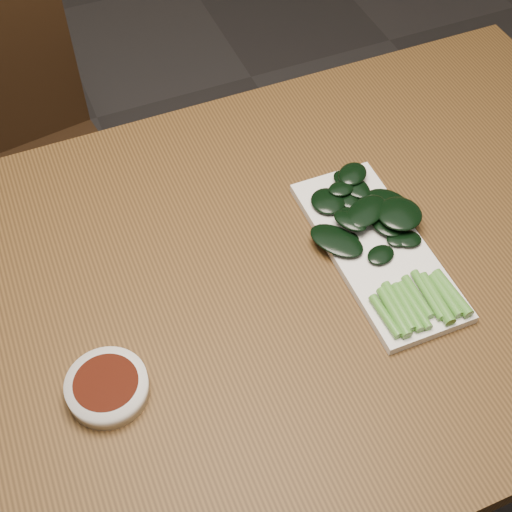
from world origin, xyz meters
The scene contains 6 objects.
ground centered at (0.00, 0.00, 0.00)m, with size 6.00×6.00×0.00m, color #2A2828.
table centered at (0.00, 0.00, 0.68)m, with size 1.40×0.80×0.75m.
chair_far centered at (-0.25, 0.68, 0.49)m, with size 0.43×0.43×0.89m.
sauce_bowl centered at (-0.23, -0.09, 0.77)m, with size 0.10×0.10×0.03m.
serving_plate centered at (0.20, -0.02, 0.76)m, with size 0.14×0.33×0.01m.
gai_lan centered at (0.21, -0.01, 0.77)m, with size 0.19×0.33×0.03m.
Camera 1 is at (-0.22, -0.56, 1.58)m, focal length 50.00 mm.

